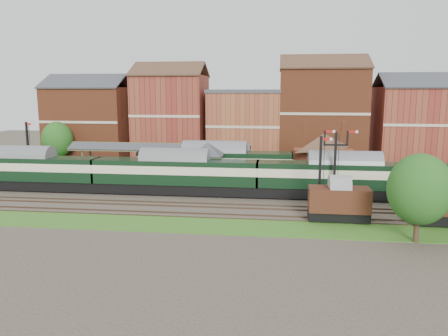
# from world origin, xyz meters

# --- Properties ---
(ground) EXTENTS (160.00, 160.00, 0.00)m
(ground) POSITION_xyz_m (0.00, 0.00, 0.00)
(ground) COLOR #473D33
(ground) RESTS_ON ground
(grass_back) EXTENTS (90.00, 4.50, 0.06)m
(grass_back) POSITION_xyz_m (0.00, 16.00, 0.03)
(grass_back) COLOR #2D6619
(grass_back) RESTS_ON ground
(grass_front) EXTENTS (90.00, 5.00, 0.06)m
(grass_front) POSITION_xyz_m (0.00, -12.00, 0.03)
(grass_front) COLOR #2D6619
(grass_front) RESTS_ON ground
(fence) EXTENTS (90.00, 0.12, 1.50)m
(fence) POSITION_xyz_m (0.00, 18.00, 0.75)
(fence) COLOR #193823
(fence) RESTS_ON ground
(platform) EXTENTS (55.00, 3.40, 1.00)m
(platform) POSITION_xyz_m (-5.00, 9.75, 0.50)
(platform) COLOR #2D2D2D
(platform) RESTS_ON ground
(signal_box) EXTENTS (5.40, 5.40, 6.00)m
(signal_box) POSITION_xyz_m (-3.00, 3.25, 3.19)
(signal_box) COLOR #667F5A
(signal_box) RESTS_ON ground
(brick_hut) EXTENTS (3.20, 2.64, 2.94)m
(brick_hut) POSITION_xyz_m (5.00, 3.25, 1.20)
(brick_hut) COLOR maroon
(brick_hut) RESTS_ON ground
(station_building) EXTENTS (8.10, 8.10, 5.90)m
(station_building) POSITION_xyz_m (12.00, 9.75, 3.96)
(station_building) COLOR brown
(station_building) RESTS_ON platform
(canopy) EXTENTS (26.00, 3.89, 4.08)m
(canopy) POSITION_xyz_m (-11.00, 9.75, 4.58)
(canopy) COLOR #505736
(canopy) RESTS_ON platform
(semaphore_bracket) EXTENTS (3.60, 0.25, 8.18)m
(semaphore_bracket) POSITION_xyz_m (12.04, -2.50, 4.63)
(semaphore_bracket) COLOR black
(semaphore_bracket) RESTS_ON ground
(semaphore_platform_end) EXTENTS (1.23, 0.25, 8.00)m
(semaphore_platform_end) POSITION_xyz_m (-29.98, 8.00, 4.16)
(semaphore_platform_end) COLOR black
(semaphore_platform_end) RESTS_ON ground
(semaphore_siding) EXTENTS (1.23, 0.25, 8.00)m
(semaphore_siding) POSITION_xyz_m (10.02, -7.00, 4.16)
(semaphore_siding) COLOR black
(semaphore_siding) RESTS_ON ground
(town_backdrop) EXTENTS (69.00, 10.00, 16.00)m
(town_backdrop) POSITION_xyz_m (-0.18, 25.00, 7.00)
(town_backdrop) COLOR brown
(town_backdrop) RESTS_ON ground
(dmu_train) EXTENTS (59.37, 3.12, 4.56)m
(dmu_train) POSITION_xyz_m (-6.41, 0.00, 2.65)
(dmu_train) COLOR black
(dmu_train) RESTS_ON ground
(platform_railcar) EXTENTS (20.59, 3.24, 4.74)m
(platform_railcar) POSITION_xyz_m (-2.53, 6.50, 2.75)
(platform_railcar) COLOR black
(platform_railcar) RESTS_ON ground
(goods_van_a) EXTENTS (5.70, 2.47, 3.46)m
(goods_van_a) POSITION_xyz_m (11.69, -9.00, 1.98)
(goods_van_a) COLOR black
(goods_van_a) RESTS_ON ground
(tree_far) EXTENTS (5.09, 5.09, 7.43)m
(tree_far) POSITION_xyz_m (17.26, -14.34, 4.49)
(tree_far) COLOR #382619
(tree_far) RESTS_ON ground
(tree_back) EXTENTS (5.06, 5.06, 7.39)m
(tree_back) POSITION_xyz_m (-30.48, 17.43, 4.47)
(tree_back) COLOR #382619
(tree_back) RESTS_ON ground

